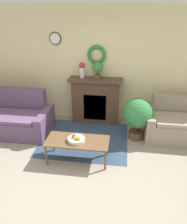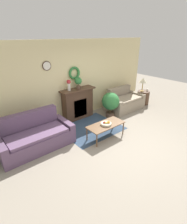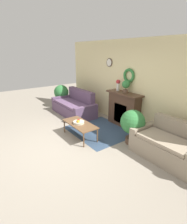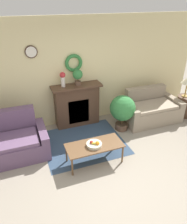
{
  "view_description": "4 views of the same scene",
  "coord_description": "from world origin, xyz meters",
  "px_view_note": "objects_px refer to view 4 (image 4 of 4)",
  "views": [
    {
      "loc": [
        0.5,
        -2.59,
        2.59
      ],
      "look_at": [
        -0.06,
        1.43,
        0.66
      ],
      "focal_mm": 35.0,
      "sensor_mm": 36.0,
      "label": 1
    },
    {
      "loc": [
        -3.4,
        -2.55,
        2.84
      ],
      "look_at": [
        -0.29,
        1.21,
        0.65
      ],
      "focal_mm": 28.0,
      "sensor_mm": 36.0,
      "label": 2
    },
    {
      "loc": [
        3.63,
        -1.66,
        2.35
      ],
      "look_at": [
        -0.32,
        1.22,
        0.63
      ],
      "focal_mm": 28.0,
      "sensor_mm": 36.0,
      "label": 3
    },
    {
      "loc": [
        -1.52,
        -2.61,
        3.08
      ],
      "look_at": [
        0.01,
        1.43,
        0.75
      ],
      "focal_mm": 35.0,
      "sensor_mm": 36.0,
      "label": 4
    }
  ],
  "objects_px": {
    "fireplace": "(77,105)",
    "potted_plant_floor_by_loveseat": "(122,109)",
    "coffee_table": "(94,147)",
    "vase_on_mantel_left": "(63,78)",
    "fruit_bowl": "(94,144)",
    "potted_plant_on_mantel": "(78,76)",
    "side_table_by_loveseat": "(186,106)",
    "couch_left": "(0,144)",
    "loveseat_right": "(150,110)"
  },
  "relations": [
    {
      "from": "potted_plant_on_mantel",
      "to": "potted_plant_floor_by_loveseat",
      "type": "bearing_deg",
      "value": -34.97
    },
    {
      "from": "fruit_bowl",
      "to": "vase_on_mantel_left",
      "type": "bearing_deg",
      "value": 96.45
    },
    {
      "from": "loveseat_right",
      "to": "fireplace",
      "type": "bearing_deg",
      "value": 165.81
    },
    {
      "from": "loveseat_right",
      "to": "coffee_table",
      "type": "distance_m",
      "value": 2.33
    },
    {
      "from": "loveseat_right",
      "to": "vase_on_mantel_left",
      "type": "distance_m",
      "value": 2.52
    },
    {
      "from": "loveseat_right",
      "to": "fruit_bowl",
      "type": "relative_size",
      "value": 4.94
    },
    {
      "from": "couch_left",
      "to": "coffee_table",
      "type": "height_order",
      "value": "couch_left"
    },
    {
      "from": "fireplace",
      "to": "potted_plant_floor_by_loveseat",
      "type": "height_order",
      "value": "fireplace"
    },
    {
      "from": "couch_left",
      "to": "loveseat_right",
      "type": "height_order",
      "value": "couch_left"
    },
    {
      "from": "fireplace",
      "to": "loveseat_right",
      "type": "distance_m",
      "value": 2.01
    },
    {
      "from": "side_table_by_loveseat",
      "to": "potted_plant_on_mantel",
      "type": "bearing_deg",
      "value": 168.39
    },
    {
      "from": "coffee_table",
      "to": "potted_plant_on_mantel",
      "type": "distance_m",
      "value": 1.86
    },
    {
      "from": "couch_left",
      "to": "side_table_by_loveseat",
      "type": "relative_size",
      "value": 3.38
    },
    {
      "from": "couch_left",
      "to": "fruit_bowl",
      "type": "bearing_deg",
      "value": -26.93
    },
    {
      "from": "fireplace",
      "to": "loveseat_right",
      "type": "xyz_separation_m",
      "value": [
        1.93,
        -0.5,
        -0.25
      ]
    },
    {
      "from": "fruit_bowl",
      "to": "fireplace",
      "type": "bearing_deg",
      "value": 85.15
    },
    {
      "from": "couch_left",
      "to": "potted_plant_on_mantel",
      "type": "bearing_deg",
      "value": 19.92
    },
    {
      "from": "potted_plant_on_mantel",
      "to": "side_table_by_loveseat",
      "type": "bearing_deg",
      "value": -11.61
    },
    {
      "from": "coffee_table",
      "to": "side_table_by_loveseat",
      "type": "distance_m",
      "value": 3.31
    },
    {
      "from": "fireplace",
      "to": "couch_left",
      "type": "relative_size",
      "value": 0.65
    },
    {
      "from": "fruit_bowl",
      "to": "vase_on_mantel_left",
      "type": "xyz_separation_m",
      "value": [
        -0.18,
        1.63,
        0.86
      ]
    },
    {
      "from": "fruit_bowl",
      "to": "couch_left",
      "type": "bearing_deg",
      "value": 153.32
    },
    {
      "from": "loveseat_right",
      "to": "coffee_table",
      "type": "height_order",
      "value": "loveseat_right"
    },
    {
      "from": "vase_on_mantel_left",
      "to": "side_table_by_loveseat",
      "type": "bearing_deg",
      "value": -10.7
    },
    {
      "from": "fruit_bowl",
      "to": "potted_plant_on_mantel",
      "type": "xyz_separation_m",
      "value": [
        0.18,
        1.61,
        0.89
      ]
    },
    {
      "from": "vase_on_mantel_left",
      "to": "potted_plant_on_mantel",
      "type": "xyz_separation_m",
      "value": [
        0.37,
        -0.02,
        0.03
      ]
    },
    {
      "from": "loveseat_right",
      "to": "coffee_table",
      "type": "relative_size",
      "value": 1.35
    },
    {
      "from": "couch_left",
      "to": "loveseat_right",
      "type": "distance_m",
      "value": 3.85
    },
    {
      "from": "couch_left",
      "to": "vase_on_mantel_left",
      "type": "distance_m",
      "value": 2.03
    },
    {
      "from": "fruit_bowl",
      "to": "potted_plant_floor_by_loveseat",
      "type": "bearing_deg",
      "value": 40.6
    },
    {
      "from": "couch_left",
      "to": "potted_plant_floor_by_loveseat",
      "type": "distance_m",
      "value": 2.9
    },
    {
      "from": "fruit_bowl",
      "to": "potted_plant_on_mantel",
      "type": "height_order",
      "value": "potted_plant_on_mantel"
    },
    {
      "from": "coffee_table",
      "to": "vase_on_mantel_left",
      "type": "xyz_separation_m",
      "value": [
        -0.2,
        1.6,
        0.94
      ]
    },
    {
      "from": "couch_left",
      "to": "fruit_bowl",
      "type": "xyz_separation_m",
      "value": [
        1.78,
        -0.89,
        0.15
      ]
    },
    {
      "from": "loveseat_right",
      "to": "potted_plant_on_mantel",
      "type": "relative_size",
      "value": 3.93
    },
    {
      "from": "vase_on_mantel_left",
      "to": "couch_left",
      "type": "bearing_deg",
      "value": -155.09
    },
    {
      "from": "potted_plant_floor_by_loveseat",
      "to": "fruit_bowl",
      "type": "bearing_deg",
      "value": -139.4
    },
    {
      "from": "potted_plant_on_mantel",
      "to": "potted_plant_floor_by_loveseat",
      "type": "relative_size",
      "value": 0.42
    },
    {
      "from": "couch_left",
      "to": "loveseat_right",
      "type": "xyz_separation_m",
      "value": [
        3.84,
        0.23,
        -0.0
      ]
    },
    {
      "from": "fruit_bowl",
      "to": "potted_plant_on_mantel",
      "type": "distance_m",
      "value": 1.85
    },
    {
      "from": "fireplace",
      "to": "fruit_bowl",
      "type": "distance_m",
      "value": 1.63
    },
    {
      "from": "fireplace",
      "to": "vase_on_mantel_left",
      "type": "relative_size",
      "value": 3.48
    },
    {
      "from": "side_table_by_loveseat",
      "to": "potted_plant_on_mantel",
      "type": "xyz_separation_m",
      "value": [
        -3.0,
        0.62,
        1.07
      ]
    },
    {
      "from": "fireplace",
      "to": "couch_left",
      "type": "bearing_deg",
      "value": -159.03
    },
    {
      "from": "side_table_by_loveseat",
      "to": "loveseat_right",
      "type": "bearing_deg",
      "value": 173.35
    },
    {
      "from": "fireplace",
      "to": "fruit_bowl",
      "type": "relative_size",
      "value": 4.03
    },
    {
      "from": "potted_plant_on_mantel",
      "to": "fruit_bowl",
      "type": "bearing_deg",
      "value": -96.43
    },
    {
      "from": "vase_on_mantel_left",
      "to": "potted_plant_floor_by_loveseat",
      "type": "distance_m",
      "value": 1.64
    },
    {
      "from": "couch_left",
      "to": "vase_on_mantel_left",
      "type": "bearing_deg",
      "value": 24.66
    },
    {
      "from": "fireplace",
      "to": "fruit_bowl",
      "type": "bearing_deg",
      "value": -94.85
    }
  ]
}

